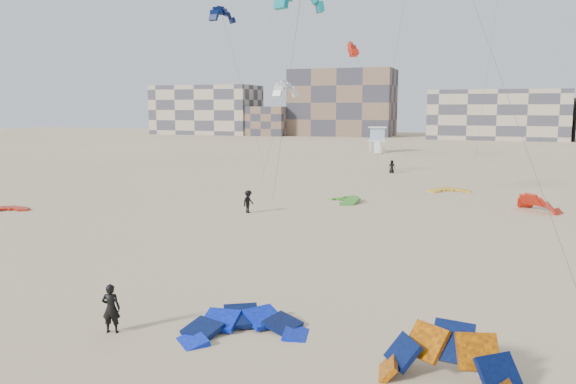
% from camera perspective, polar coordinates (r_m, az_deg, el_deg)
% --- Properties ---
extents(ground, '(320.00, 320.00, 0.00)m').
position_cam_1_polar(ground, '(21.96, -4.79, -12.52)').
color(ground, '#CFB68B').
rests_on(ground, ground).
extents(kite_ground_blue, '(5.90, 5.99, 2.18)m').
position_cam_1_polar(kite_ground_blue, '(20.47, -4.50, -14.15)').
color(kite_ground_blue, '#0C2AD9').
rests_on(kite_ground_blue, ground).
extents(kite_ground_orange, '(4.57, 4.53, 4.05)m').
position_cam_1_polar(kite_ground_orange, '(17.74, 15.81, -18.23)').
color(kite_ground_orange, orange).
rests_on(kite_ground_orange, ground).
extents(kite_ground_red, '(4.51, 4.49, 0.59)m').
position_cam_1_polar(kite_ground_red, '(48.19, -26.88, -1.76)').
color(kite_ground_red, '#BC2300').
rests_on(kite_ground_red, ground).
extents(kite_ground_green, '(4.87, 4.79, 1.55)m').
position_cam_1_polar(kite_ground_green, '(47.44, 5.70, -1.00)').
color(kite_ground_green, '#429427').
rests_on(kite_ground_green, ground).
extents(kite_ground_red_far, '(5.31, 5.31, 3.82)m').
position_cam_1_polar(kite_ground_red_far, '(47.17, 24.10, -1.78)').
color(kite_ground_red_far, '#BC2300').
rests_on(kite_ground_red_far, ground).
extents(kite_ground_yellow, '(4.62, 4.73, 0.61)m').
position_cam_1_polar(kite_ground_yellow, '(55.17, 16.01, 0.06)').
color(kite_ground_yellow, gold).
rests_on(kite_ground_yellow, ground).
extents(kitesurfer_main, '(0.75, 0.60, 1.78)m').
position_cam_1_polar(kitesurfer_main, '(21.13, -17.53, -11.21)').
color(kitesurfer_main, black).
rests_on(kitesurfer_main, ground).
extents(kitesurfer_c, '(0.89, 1.23, 1.72)m').
position_cam_1_polar(kitesurfer_c, '(42.32, -4.05, -0.98)').
color(kitesurfer_c, black).
rests_on(kitesurfer_c, ground).
extents(kitesurfer_e, '(0.87, 0.67, 1.59)m').
position_cam_1_polar(kitesurfer_e, '(68.61, 10.50, 2.55)').
color(kitesurfer_e, black).
rests_on(kitesurfer_e, ground).
extents(kite_fly_teal_a, '(5.16, 5.16, 15.81)m').
position_cam_1_polar(kite_fly_teal_a, '(42.54, 1.26, 18.92)').
color(kite_fly_teal_a, '#07708C').
rests_on(kite_fly_teal_a, ground).
extents(kite_fly_grey, '(4.35, 11.62, 9.91)m').
position_cam_1_polar(kite_fly_grey, '(61.55, -0.21, 10.24)').
color(kite_fly_grey, white).
rests_on(kite_fly_grey, ground).
extents(kite_fly_navy, '(8.80, 4.87, 19.86)m').
position_cam_1_polar(kite_fly_navy, '(75.47, -6.70, 17.32)').
color(kite_fly_navy, '#051344').
rests_on(kite_fly_navy, ground).
extents(kite_fly_red, '(10.03, 4.58, 16.22)m').
position_cam_1_polar(kite_fly_red, '(80.41, 6.61, 14.10)').
color(kite_fly_red, '#BC2300').
rests_on(kite_fly_red, ground).
extents(lifeguard_tower_far, '(3.72, 6.39, 4.43)m').
position_cam_1_polar(lifeguard_tower_far, '(100.52, 9.04, 5.28)').
color(lifeguard_tower_far, white).
rests_on(lifeguard_tower_far, ground).
extents(condo_west_a, '(30.00, 15.00, 14.00)m').
position_cam_1_polar(condo_west_a, '(168.10, -8.27, 8.25)').
color(condo_west_a, tan).
rests_on(condo_west_a, ground).
extents(condo_west_b, '(28.00, 14.00, 18.00)m').
position_cam_1_polar(condo_west_b, '(157.41, 5.57, 9.00)').
color(condo_west_b, brown).
rests_on(condo_west_b, ground).
extents(condo_mid, '(32.00, 16.00, 12.00)m').
position_cam_1_polar(condo_mid, '(148.63, 20.41, 7.37)').
color(condo_mid, tan).
rests_on(condo_mid, ground).
extents(condo_fill_left, '(12.00, 10.00, 8.00)m').
position_cam_1_polar(condo_fill_left, '(157.92, -2.11, 7.22)').
color(condo_fill_left, brown).
rests_on(condo_fill_left, ground).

